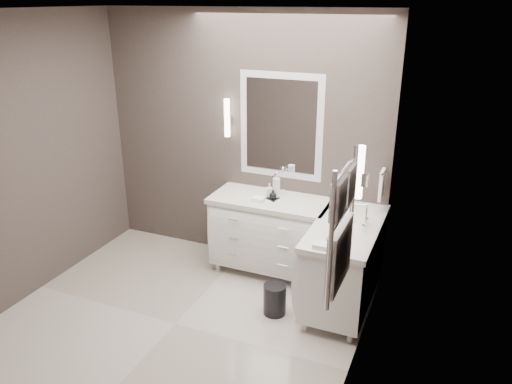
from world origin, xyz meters
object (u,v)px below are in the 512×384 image
at_px(vanity_back, 270,230).
at_px(waste_bin, 275,299).
at_px(vanity_right, 345,260).
at_px(towel_ladder, 341,233).

xyz_separation_m(vanity_back, waste_bin, (0.33, -0.72, -0.34)).
bearing_deg(vanity_right, waste_bin, -144.47).
xyz_separation_m(vanity_right, waste_bin, (-0.55, -0.39, -0.34)).
bearing_deg(towel_ladder, waste_bin, 130.43).
bearing_deg(vanity_right, towel_ladder, -80.16).
relative_size(vanity_back, vanity_right, 1.00).
relative_size(vanity_right, waste_bin, 4.13).
relative_size(vanity_back, towel_ladder, 1.38).
distance_m(vanity_back, waste_bin, 0.86).
xyz_separation_m(towel_ladder, waste_bin, (-0.77, 0.91, -1.24)).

